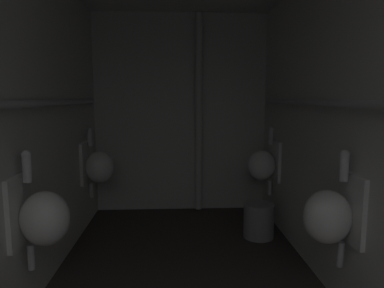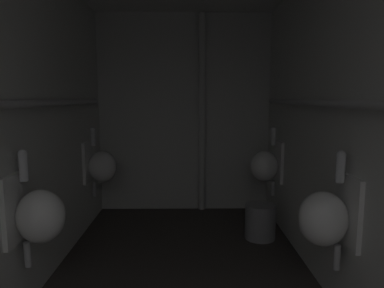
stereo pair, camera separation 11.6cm
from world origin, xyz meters
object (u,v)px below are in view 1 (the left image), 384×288
object	(u,v)px
urinal_right_mid	(331,215)
standpipe_back_wall	(199,114)
urinal_left_far	(98,166)
urinal_right_far	(264,164)
urinal_left_mid	(41,217)
waste_bin	(259,220)

from	to	relation	value
urinal_right_mid	standpipe_back_wall	bearing A→B (deg)	107.68
urinal_left_far	urinal_right_far	xyz separation A→B (m)	(1.79, 0.01, 0.00)
urinal_right_mid	urinal_right_far	size ratio (longest dim) A/B	1.00
urinal_left_mid	waste_bin	xyz separation A→B (m)	(1.67, 1.22, -0.50)
standpipe_back_wall	urinal_left_far	bearing A→B (deg)	-155.72
urinal_left_mid	standpipe_back_wall	size ratio (longest dim) A/B	0.32
urinal_left_mid	urinal_right_mid	xyz separation A→B (m)	(1.79, -0.06, 0.00)
urinal_left_mid	waste_bin	bearing A→B (deg)	36.15
urinal_left_mid	urinal_right_mid	distance (m)	1.80
urinal_left_mid	urinal_left_far	xyz separation A→B (m)	(0.00, 1.57, 0.00)
urinal_left_mid	urinal_left_far	size ratio (longest dim) A/B	1.00
urinal_right_far	standpipe_back_wall	bearing A→B (deg)	143.93
standpipe_back_wall	waste_bin	xyz separation A→B (m)	(0.55, -0.85, -1.03)
urinal_left_far	standpipe_back_wall	size ratio (longest dim) A/B	0.32
urinal_left_mid	urinal_right_mid	size ratio (longest dim) A/B	1.00
waste_bin	standpipe_back_wall	bearing A→B (deg)	122.97
urinal_left_far	urinal_right_mid	world-z (taller)	same
urinal_left_mid	standpipe_back_wall	xyz separation A→B (m)	(1.12, 2.07, 0.53)
urinal_left_mid	urinal_right_far	xyz separation A→B (m)	(1.79, 1.57, 0.00)
urinal_right_mid	urinal_left_far	bearing A→B (deg)	137.79
urinal_right_far	standpipe_back_wall	size ratio (longest dim) A/B	0.32
urinal_right_mid	urinal_right_far	bearing A→B (deg)	90.00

